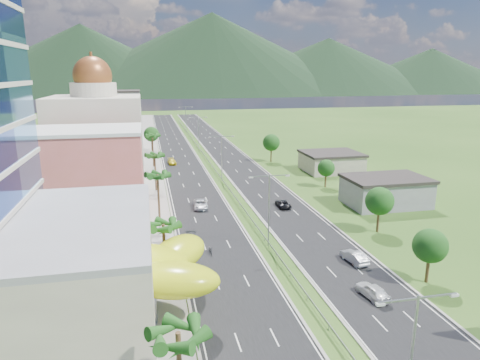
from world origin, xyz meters
TOP-DOWN VIEW (x-y plane):
  - ground at (0.00, 0.00)m, footprint 500.00×500.00m
  - road_left at (-7.50, 90.00)m, footprint 11.00×260.00m
  - road_right at (7.50, 90.00)m, footprint 11.00×260.00m
  - sidewalk_left at (-17.00, 90.00)m, footprint 7.00×260.00m
  - median_guardrail at (0.00, 71.99)m, footprint 0.10×216.06m
  - streetlight_median_a at (0.00, -25.00)m, footprint 6.04×0.25m
  - streetlight_median_b at (0.00, 10.00)m, footprint 6.04×0.25m
  - streetlight_median_c at (0.00, 50.00)m, footprint 6.04×0.25m
  - streetlight_median_d at (0.00, 95.00)m, footprint 6.04×0.25m
  - streetlight_median_e at (0.00, 140.00)m, footprint 6.04×0.25m
  - lime_canopy at (-20.00, -4.00)m, footprint 18.00×15.00m
  - pink_shophouse at (-28.00, 32.00)m, footprint 20.00×15.00m
  - domed_building at (-28.00, 55.00)m, footprint 20.00×20.00m
  - midrise_grey at (-27.00, 80.00)m, footprint 16.00×15.00m
  - midrise_beige at (-27.00, 102.00)m, footprint 16.00×15.00m
  - midrise_white at (-27.00, 125.00)m, footprint 16.00×15.00m
  - shed_near at (28.00, 25.00)m, footprint 15.00×10.00m
  - shed_far at (30.00, 55.00)m, footprint 14.00×12.00m
  - palm_tree_a at (-15.50, -22.00)m, footprint 3.60×3.60m
  - palm_tree_b at (-15.50, 2.00)m, footprint 3.60×3.60m
  - palm_tree_c at (-15.50, 22.00)m, footprint 3.60×3.60m
  - palm_tree_d at (-15.50, 45.00)m, footprint 3.60×3.60m
  - palm_tree_e at (-15.50, 70.00)m, footprint 3.60×3.60m
  - leafy_tree_lfar at (-15.50, 95.00)m, footprint 4.90×4.90m
  - leafy_tree_ra at (16.00, -5.00)m, footprint 4.20×4.20m
  - leafy_tree_rb at (19.00, 12.00)m, footprint 4.55×4.55m
  - leafy_tree_rc at (22.00, 40.00)m, footprint 3.85×3.85m
  - leafy_tree_rd at (18.00, 70.00)m, footprint 4.90×4.90m
  - mountain_ridge at (60.00, 450.00)m, footprint 860.00×140.00m
  - car_dark_left at (-11.06, 14.09)m, footprint 1.64×4.29m
  - car_silver_mid_left at (-7.53, 30.48)m, footprint 2.98×5.73m
  - car_yellow_far_left at (-10.40, 72.34)m, footprint 2.47×5.19m
  - car_white_near_right at (7.56, -7.04)m, footprint 2.63×5.01m
  - car_silver_right at (9.87, 2.08)m, footprint 2.35×5.01m
  - car_dark_far_right at (8.00, 27.80)m, footprint 2.35×4.88m
  - motorcycle at (-8.84, 9.18)m, footprint 0.74×2.17m

SIDE VIEW (x-z plane):
  - ground at x=0.00m, z-range 0.00..0.00m
  - mountain_ridge at x=60.00m, z-range -45.00..45.00m
  - road_left at x=-7.50m, z-range 0.00..0.04m
  - road_right at x=7.50m, z-range 0.00..0.04m
  - sidewalk_left at x=-17.00m, z-range 0.00..0.12m
  - median_guardrail at x=0.00m, z-range 0.24..1.00m
  - car_dark_far_right at x=8.00m, z-range 0.04..1.38m
  - motorcycle at x=-8.84m, z-range 0.04..1.41m
  - car_dark_left at x=-11.06m, z-range 0.04..1.43m
  - car_yellow_far_left at x=-10.40m, z-range 0.04..1.50m
  - car_silver_mid_left at x=-7.53m, z-range 0.04..1.58m
  - car_silver_right at x=9.87m, z-range 0.04..1.63m
  - car_white_near_right at x=7.56m, z-range 0.04..1.67m
  - shed_far at x=30.00m, z-range 0.00..4.40m
  - shed_near at x=28.00m, z-range 0.00..5.00m
  - leafy_tree_rc at x=22.00m, z-range 1.21..7.54m
  - leafy_tree_ra at x=16.00m, z-range 1.33..8.23m
  - lime_canopy at x=-20.00m, z-range 1.29..8.69m
  - leafy_tree_rb at x=19.00m, z-range 1.44..8.92m
  - leafy_tree_lfar at x=-15.50m, z-range 1.55..9.60m
  - leafy_tree_rd at x=18.00m, z-range 1.55..9.60m
  - midrise_beige at x=-27.00m, z-range 0.00..13.00m
  - streetlight_median_a at x=0.00m, z-range 1.25..12.25m
  - streetlight_median_b at x=0.00m, z-range 1.25..12.25m
  - streetlight_median_c at x=0.00m, z-range 1.25..12.25m
  - streetlight_median_d at x=0.00m, z-range 1.25..12.25m
  - streetlight_median_e at x=0.00m, z-range 1.25..12.25m
  - palm_tree_b at x=-15.50m, z-range 3.01..11.11m
  - pink_shophouse at x=-28.00m, z-range 0.00..15.00m
  - palm_tree_d at x=-15.50m, z-range 3.24..11.84m
  - midrise_grey at x=-27.00m, z-range 0.00..16.00m
  - palm_tree_a at x=-15.50m, z-range 3.47..12.57m
  - palm_tree_e at x=-15.50m, z-range 3.61..13.01m
  - palm_tree_c at x=-15.50m, z-range 3.70..13.30m
  - midrise_white at x=-27.00m, z-range 0.00..18.00m
  - domed_building at x=-28.00m, z-range -3.00..25.70m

